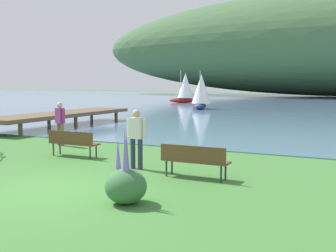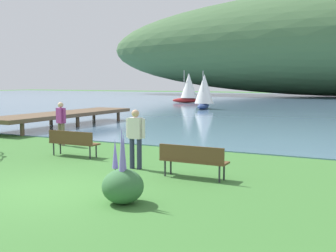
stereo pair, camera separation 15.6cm
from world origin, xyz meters
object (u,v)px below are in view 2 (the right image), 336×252
park_bench_near_camera (193,159)px  sailboat_toward_hillside (188,87)px  park_bench_further_along (73,141)px  sailboat_far_off (204,91)px  person_on_the_grass (136,135)px  person_at_shoreline (61,121)px

park_bench_near_camera → sailboat_toward_hillside: bearing=114.4°
park_bench_further_along → sailboat_toward_hillside: size_ratio=0.47×
park_bench_near_camera → sailboat_far_off: (-10.20, 25.89, 1.15)m
park_bench_further_along → person_on_the_grass: bearing=-14.0°
park_bench_near_camera → person_on_the_grass: 2.05m
park_bench_further_along → sailboat_far_off: sailboat_far_off is taller
person_at_shoreline → sailboat_far_off: bearing=98.1°
park_bench_further_along → person_at_shoreline: bearing=139.1°
person_on_the_grass → park_bench_further_along: bearing=166.0°
park_bench_near_camera → park_bench_further_along: (-4.86, 1.11, 0.00)m
sailboat_far_off → sailboat_toward_hillside: bearing=121.2°
park_bench_near_camera → sailboat_toward_hillside: 39.61m
park_bench_near_camera → person_on_the_grass: size_ratio=1.05×
park_bench_further_along → person_on_the_grass: person_on_the_grass is taller
park_bench_further_along → person_at_shoreline: 2.81m
sailboat_toward_hillside → park_bench_further_along: bearing=-71.8°
person_at_shoreline → sailboat_toward_hillside: size_ratio=0.44×
sailboat_far_off → person_on_the_grass: bearing=-72.1°
park_bench_further_along → person_at_shoreline: size_ratio=1.05×
person_on_the_grass → sailboat_toward_hillside: sailboat_toward_hillside is taller
sailboat_toward_hillside → sailboat_far_off: 11.88m
park_bench_further_along → person_at_shoreline: person_at_shoreline is taller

